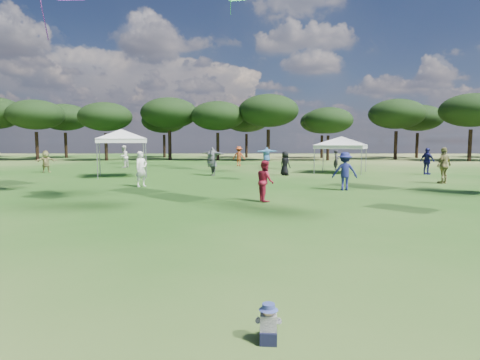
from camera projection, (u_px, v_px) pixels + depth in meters
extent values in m
cylinder|color=black|center=(37.00, 146.00, 47.13)|extent=(0.38, 0.38, 3.32)
ellipsoid|color=black|center=(35.00, 115.00, 46.77)|extent=(6.44, 6.44, 3.47)
cylinder|color=black|center=(106.00, 147.00, 46.36)|extent=(0.36, 0.36, 3.14)
ellipsoid|color=black|center=(105.00, 117.00, 46.03)|extent=(6.11, 6.11, 3.29)
cylinder|color=black|center=(170.00, 145.00, 47.80)|extent=(0.40, 0.40, 3.46)
ellipsoid|color=black|center=(169.00, 113.00, 47.43)|extent=(6.73, 6.73, 3.63)
cylinder|color=black|center=(218.00, 147.00, 46.60)|extent=(0.37, 0.37, 3.21)
ellipsoid|color=black|center=(218.00, 116.00, 46.26)|extent=(6.24, 6.24, 3.36)
cylinder|color=black|center=(268.00, 145.00, 46.09)|extent=(0.41, 0.41, 3.56)
ellipsoid|color=black|center=(268.00, 111.00, 45.71)|extent=(6.91, 6.91, 3.73)
cylinder|color=black|center=(328.00, 148.00, 46.41)|extent=(0.33, 0.33, 2.88)
ellipsoid|color=black|center=(328.00, 120.00, 46.10)|extent=(5.60, 5.60, 3.02)
cylinder|color=black|center=(396.00, 145.00, 48.77)|extent=(0.39, 0.39, 3.44)
ellipsoid|color=black|center=(397.00, 114.00, 48.41)|extent=(6.69, 6.69, 3.60)
cylinder|color=black|center=(470.00, 145.00, 44.82)|extent=(0.40, 0.40, 3.53)
ellipsoid|color=black|center=(472.00, 110.00, 44.44)|extent=(6.86, 6.86, 3.70)
cylinder|color=black|center=(66.00, 145.00, 53.64)|extent=(0.39, 0.39, 3.37)
ellipsoid|color=black|center=(65.00, 117.00, 53.28)|extent=(6.54, 6.54, 3.53)
cylinder|color=black|center=(164.00, 146.00, 55.30)|extent=(0.36, 0.36, 3.11)
ellipsoid|color=black|center=(164.00, 121.00, 54.97)|extent=(6.05, 6.05, 3.26)
cylinder|color=black|center=(246.00, 146.00, 54.43)|extent=(0.37, 0.37, 3.20)
ellipsoid|color=black|center=(246.00, 120.00, 54.09)|extent=(6.21, 6.21, 3.35)
cylinder|color=black|center=(322.00, 147.00, 53.20)|extent=(0.34, 0.34, 2.99)
ellipsoid|color=black|center=(322.00, 122.00, 52.88)|extent=(5.81, 5.81, 3.13)
cylinder|color=black|center=(417.00, 145.00, 53.49)|extent=(0.38, 0.38, 3.31)
ellipsoid|color=black|center=(418.00, 118.00, 53.14)|extent=(6.43, 6.43, 3.47)
cylinder|color=gray|center=(97.00, 160.00, 23.43)|extent=(0.06, 0.06, 2.31)
cylinder|color=gray|center=(146.00, 159.00, 24.21)|extent=(0.06, 0.06, 2.31)
cylinder|color=gray|center=(100.00, 158.00, 26.08)|extent=(0.06, 0.06, 2.31)
cylinder|color=gray|center=(144.00, 157.00, 26.86)|extent=(0.06, 0.06, 2.31)
cube|color=silver|center=(121.00, 141.00, 25.04)|extent=(3.66, 3.66, 0.25)
pyramid|color=silver|center=(121.00, 129.00, 24.97)|extent=(5.73, 5.73, 0.60)
cylinder|color=gray|center=(314.00, 160.00, 27.43)|extent=(0.06, 0.06, 1.89)
cylinder|color=gray|center=(361.00, 161.00, 26.23)|extent=(0.06, 0.06, 1.89)
cylinder|color=gray|center=(323.00, 158.00, 30.29)|extent=(0.06, 0.06, 1.89)
cylinder|color=gray|center=(366.00, 159.00, 29.09)|extent=(0.06, 0.06, 1.89)
cube|color=silver|center=(341.00, 147.00, 28.17)|extent=(4.27, 4.27, 0.25)
pyramid|color=silver|center=(341.00, 136.00, 28.10)|extent=(6.17, 6.17, 0.60)
cube|color=black|center=(268.00, 336.00, 4.46)|extent=(0.20, 0.20, 0.15)
cube|color=black|center=(263.00, 333.00, 4.61)|extent=(0.08, 0.18, 0.08)
cube|color=black|center=(274.00, 334.00, 4.60)|extent=(0.08, 0.18, 0.08)
cube|color=white|center=(268.00, 323.00, 4.45)|extent=(0.19, 0.14, 0.19)
cylinder|color=white|center=(258.00, 320.00, 4.51)|extent=(0.07, 0.19, 0.12)
cylinder|color=white|center=(279.00, 321.00, 4.49)|extent=(0.07, 0.19, 0.12)
sphere|color=#E0B293|center=(268.00, 311.00, 4.44)|extent=(0.13, 0.13, 0.13)
cone|color=#4955AB|center=(269.00, 309.00, 4.43)|extent=(0.22, 0.22, 0.02)
cylinder|color=#4955AB|center=(269.00, 306.00, 4.43)|extent=(0.14, 0.14, 0.06)
imported|color=white|center=(141.00, 169.00, 19.72)|extent=(0.74, 0.75, 1.75)
imported|color=olive|center=(444.00, 165.00, 21.16)|extent=(1.20, 1.00, 1.92)
imported|color=#29292D|center=(336.00, 160.00, 30.70)|extent=(0.56, 0.67, 1.57)
imported|color=#4E4F53|center=(212.00, 161.00, 26.12)|extent=(1.97, 2.08, 1.84)
imported|color=navy|center=(427.00, 161.00, 26.85)|extent=(0.89, 1.14, 1.80)
imported|color=#998D53|center=(46.00, 161.00, 28.69)|extent=(1.48, 1.19, 1.58)
imported|color=white|center=(124.00, 157.00, 33.87)|extent=(0.91, 1.05, 1.87)
imported|color=navy|center=(345.00, 171.00, 18.26)|extent=(1.19, 0.75, 1.75)
imported|color=#A9401C|center=(239.00, 156.00, 35.75)|extent=(1.28, 0.94, 1.78)
imported|color=#2A527E|center=(266.00, 157.00, 35.67)|extent=(2.14, 1.45, 1.72)
imported|color=#AA1C35|center=(265.00, 181.00, 14.88)|extent=(0.74, 0.86, 1.54)
imported|color=black|center=(285.00, 163.00, 26.18)|extent=(0.89, 0.91, 1.58)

